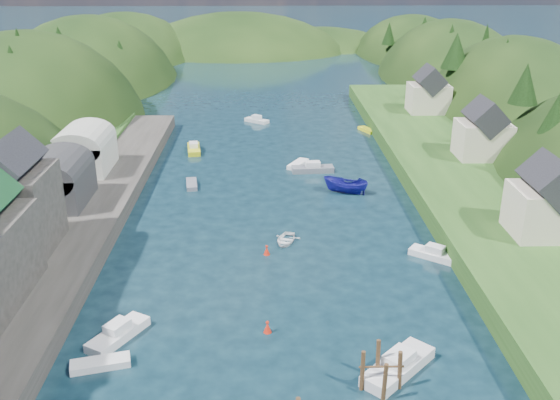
{
  "coord_description": "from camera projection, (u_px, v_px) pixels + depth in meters",
  "views": [
    {
      "loc": [
        -1.57,
        -35.84,
        29.4
      ],
      "look_at": [
        0.0,
        28.0,
        4.0
      ],
      "focal_mm": 40.0,
      "sensor_mm": 36.0,
      "label": 1
    }
  ],
  "objects": [
    {
      "name": "hill_trees",
      "position": [
        270.0,
        74.0,
        100.33
      ],
      "size": [
        92.17,
        149.3,
        12.69
      ],
      "color": "black",
      "rests_on": "ground"
    },
    {
      "name": "channel_buoy_near",
      "position": [
        267.0,
        327.0,
        51.67
      ],
      "size": [
        0.7,
        0.7,
        1.1
      ],
      "color": "#B31F0E",
      "rests_on": "ground"
    },
    {
      "name": "ground",
      "position": [
        276.0,
        170.0,
        90.64
      ],
      "size": [
        600.0,
        600.0,
        0.0
      ],
      "primitive_type": "plane",
      "color": "black",
      "rests_on": "ground"
    },
    {
      "name": "far_hills",
      "position": [
        273.0,
        81.0,
        209.85
      ],
      "size": [
        103.0,
        68.0,
        44.0
      ],
      "color": "black",
      "rests_on": "ground"
    },
    {
      "name": "channel_buoy_far",
      "position": [
        267.0,
        250.0,
        65.0
      ],
      "size": [
        0.7,
        0.7,
        1.1
      ],
      "color": "#B31F0E",
      "rests_on": "ground"
    },
    {
      "name": "right_bank_cottages",
      "position": [
        475.0,
        133.0,
        87.57
      ],
      "size": [
        9.0,
        59.24,
        8.41
      ],
      "color": "beige",
      "rests_on": "terrace_right"
    },
    {
      "name": "terrace_right",
      "position": [
        469.0,
        184.0,
        81.47
      ],
      "size": [
        16.0,
        120.0,
        2.4
      ],
      "primitive_type": "cube",
      "color": "#234719",
      "rests_on": "ground"
    },
    {
      "name": "moored_boats",
      "position": [
        265.0,
        261.0,
        62.19
      ],
      "size": [
        38.34,
        91.1,
        2.49
      ],
      "color": "silver",
      "rests_on": "ground"
    },
    {
      "name": "piling_cluster_far",
      "position": [
        381.0,
        374.0,
        44.65
      ],
      "size": [
        3.23,
        3.01,
        3.79
      ],
      "color": "#382314",
      "rests_on": "ground"
    },
    {
      "name": "quay_left",
      "position": [
        41.0,
        260.0,
        61.85
      ],
      "size": [
        12.0,
        110.0,
        2.0
      ],
      "primitive_type": "cube",
      "color": "#2D2B28",
      "rests_on": "ground"
    },
    {
      "name": "boat_sheds",
      "position": [
        70.0,
        160.0,
        77.88
      ],
      "size": [
        7.0,
        21.0,
        7.5
      ],
      "color": "#2D2D30",
      "rests_on": "quay_left"
    },
    {
      "name": "hillside_right",
      "position": [
        512.0,
        162.0,
        117.63
      ],
      "size": [
        36.0,
        245.56,
        48.0
      ],
      "color": "black",
      "rests_on": "ground"
    },
    {
      "name": "hillside_left",
      "position": [
        32.0,
        169.0,
        115.8
      ],
      "size": [
        44.0,
        245.56,
        52.0
      ],
      "color": "black",
      "rests_on": "ground"
    }
  ]
}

